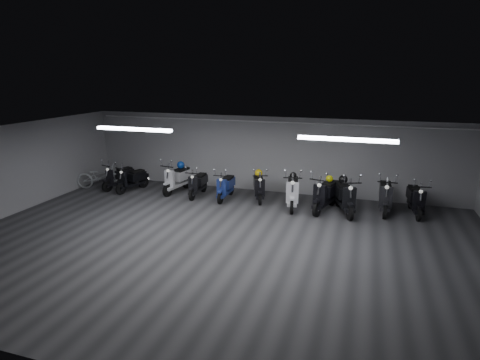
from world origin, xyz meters
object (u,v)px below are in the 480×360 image
(scooter_2, at_px, (177,174))
(helmet_4, at_px, (181,165))
(scooter_3, at_px, (198,180))
(scooter_6, at_px, (293,186))
(helmet_2, at_px, (293,176))
(scooter_0, at_px, (119,173))
(helmet_3, at_px, (329,179))
(scooter_1, at_px, (132,176))
(scooter_4, at_px, (226,183))
(helmet_1, at_px, (343,179))
(scooter_7, at_px, (326,189))
(scooter_10, at_px, (416,195))
(scooter_9, at_px, (386,191))
(scooter_8, at_px, (345,191))
(scooter_5, at_px, (259,183))
(bicycle, at_px, (100,174))
(helmet_0, at_px, (259,173))

(scooter_2, relative_size, helmet_4, 6.52)
(scooter_3, distance_m, scooter_6, 3.48)
(scooter_3, relative_size, helmet_2, 7.03)
(scooter_0, height_order, helmet_3, scooter_0)
(scooter_1, distance_m, scooter_6, 6.10)
(scooter_4, bearing_deg, scooter_1, -177.94)
(scooter_2, height_order, helmet_1, scooter_2)
(helmet_3, relative_size, helmet_4, 0.82)
(scooter_7, height_order, helmet_1, scooter_7)
(scooter_6, height_order, helmet_3, scooter_6)
(scooter_1, relative_size, scooter_4, 0.98)
(scooter_10, xyz_separation_m, helmet_3, (-2.65, -0.24, 0.35))
(scooter_4, relative_size, helmet_4, 5.79)
(scooter_7, distance_m, helmet_4, 5.48)
(scooter_9, bearing_deg, helmet_2, -176.34)
(helmet_3, distance_m, helmet_4, 5.52)
(scooter_4, distance_m, scooter_6, 2.40)
(helmet_2, bearing_deg, scooter_3, -178.66)
(scooter_6, xyz_separation_m, scooter_8, (1.67, -0.06, -0.00))
(scooter_4, distance_m, scooter_5, 1.17)
(scooter_0, xyz_separation_m, helmet_1, (8.32, 0.05, 0.42))
(scooter_4, relative_size, bicycle, 0.92)
(scooter_9, relative_size, helmet_0, 7.02)
(scooter_8, distance_m, helmet_4, 6.07)
(scooter_10, distance_m, helmet_0, 5.15)
(scooter_0, distance_m, helmet_2, 6.71)
(scooter_5, xyz_separation_m, helmet_3, (2.41, -0.19, 0.38))
(scooter_6, bearing_deg, scooter_2, 165.47)
(scooter_4, relative_size, scooter_9, 0.85)
(scooter_3, relative_size, scooter_4, 0.99)
(scooter_2, xyz_separation_m, helmet_3, (5.54, -0.17, 0.33))
(scooter_0, xyz_separation_m, scooter_9, (9.64, 0.28, 0.10))
(scooter_10, relative_size, helmet_2, 7.67)
(scooter_6, bearing_deg, scooter_4, 167.26)
(scooter_3, xyz_separation_m, helmet_4, (-0.88, 0.47, 0.39))
(scooter_6, relative_size, helmet_0, 7.14)
(scooter_10, bearing_deg, scooter_4, 177.10)
(scooter_2, relative_size, helmet_0, 6.73)
(helmet_0, height_order, helmet_4, helmet_4)
(scooter_4, height_order, scooter_8, scooter_8)
(helmet_1, distance_m, helmet_3, 0.43)
(scooter_5, bearing_deg, scooter_0, 163.74)
(helmet_1, bearing_deg, scooter_6, -172.85)
(bicycle, bearing_deg, scooter_9, -105.73)
(scooter_2, distance_m, helmet_3, 5.56)
(scooter_5, xyz_separation_m, bicycle, (-6.18, -0.48, -0.05))
(scooter_0, relative_size, scooter_4, 1.01)
(helmet_4, bearing_deg, scooter_7, -7.12)
(scooter_6, height_order, scooter_7, scooter_6)
(scooter_7, distance_m, helmet_3, 0.40)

